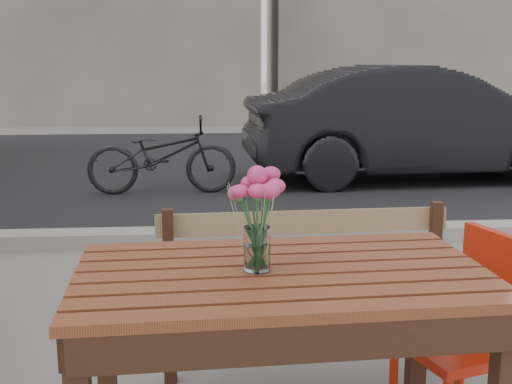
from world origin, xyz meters
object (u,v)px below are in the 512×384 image
parked_car (419,123)px  bicycle (162,155)px  red_chair (475,325)px  main_vase (257,206)px  main_table (281,309)px

parked_car → bicycle: (-3.12, -0.66, -0.27)m
red_chair → parked_car: 5.77m
main_vase → bicycle: size_ratio=0.21×
red_chair → parked_car: size_ratio=0.19×
main_table → parked_car: parked_car is taller
main_table → main_vase: 0.35m
main_table → red_chair: size_ratio=1.64×
red_chair → main_vase: bearing=-89.5°
main_vase → main_table: bearing=1.3°
main_table → bicycle: bearing=95.2°
main_vase → parked_car: (2.46, 5.80, -0.32)m
red_chair → main_vase: (-0.85, -0.27, 0.54)m
bicycle → main_vase: bearing=-174.0°
main_table → bicycle: (-0.74, 5.13, -0.25)m
main_vase → bicycle: bearing=97.3°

